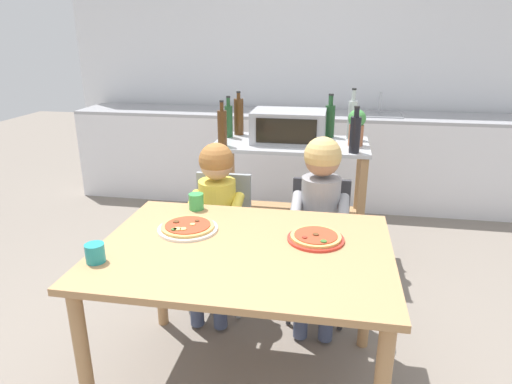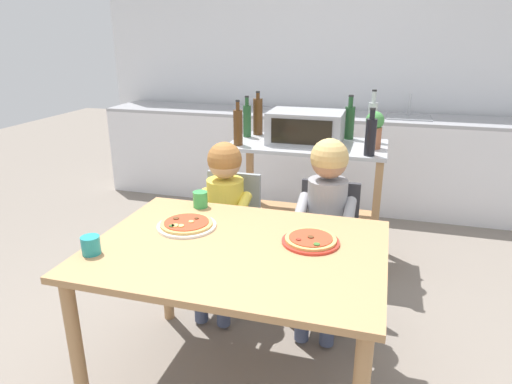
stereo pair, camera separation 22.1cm
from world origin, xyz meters
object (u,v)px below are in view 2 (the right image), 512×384
at_px(bottle_dark_olive_oil, 349,121).
at_px(pizza_plate_white, 187,224).
at_px(drinking_cup_teal, 91,245).
at_px(pizza_plate_red_rimmed, 311,240).
at_px(dining_chair_right, 326,241).
at_px(kitchen_island_cart, 306,182).
at_px(child_in_grey_shirt, 325,211).
at_px(child_in_yellow_shirt, 222,206).
at_px(bottle_clear_vinegar, 258,116).
at_px(potted_herb_plant, 374,128).
at_px(bottle_tall_green_wine, 372,121).
at_px(dining_chair_left, 230,229).
at_px(bottle_brown_beer, 247,120).
at_px(bottle_slim_sauce, 238,127).
at_px(dining_table, 237,266).
at_px(drinking_cup_green, 200,199).
at_px(toaster_oven, 306,127).
at_px(bottle_squat_spirits, 371,136).

xyz_separation_m(bottle_dark_olive_oil, pizza_plate_white, (-0.62, -1.55, -0.26)).
bearing_deg(pizza_plate_white, drinking_cup_teal, -126.26).
height_order(pizza_plate_white, pizza_plate_red_rimmed, same).
xyz_separation_m(dining_chair_right, pizza_plate_red_rimmed, (0.00, -0.61, 0.29)).
height_order(kitchen_island_cart, child_in_grey_shirt, child_in_grey_shirt).
xyz_separation_m(child_in_yellow_shirt, drinking_cup_teal, (-0.27, -0.86, 0.12)).
bearing_deg(kitchen_island_cart, drinking_cup_teal, -110.37).
bearing_deg(child_in_grey_shirt, bottle_clear_vinegar, 123.48).
height_order(kitchen_island_cart, bottle_dark_olive_oil, bottle_dark_olive_oil).
xyz_separation_m(potted_herb_plant, drinking_cup_teal, (-1.08, -1.67, -0.24)).
xyz_separation_m(bottle_tall_green_wine, potted_herb_plant, (0.03, -0.21, -0.01)).
distance_m(dining_chair_left, dining_chair_right, 0.60).
relative_size(bottle_clear_vinegar, child_in_yellow_shirt, 0.32).
bearing_deg(bottle_brown_beer, drinking_cup_teal, -94.55).
relative_size(bottle_slim_sauce, bottle_clear_vinegar, 0.95).
distance_m(bottle_dark_olive_oil, dining_table, 1.75).
xyz_separation_m(pizza_plate_red_rimmed, drinking_cup_green, (-0.64, 0.28, 0.03)).
distance_m(toaster_oven, child_in_grey_shirt, 0.94).
xyz_separation_m(bottle_slim_sauce, child_in_yellow_shirt, (0.11, -0.64, -0.34)).
relative_size(potted_herb_plant, pizza_plate_white, 0.89).
relative_size(toaster_oven, pizza_plate_red_rimmed, 2.02).
height_order(toaster_oven, bottle_brown_beer, bottle_brown_beer).
bearing_deg(toaster_oven, pizza_plate_white, -104.00).
relative_size(dining_table, pizza_plate_white, 4.50).
height_order(toaster_oven, bottle_dark_olive_oil, bottle_dark_olive_oil).
bearing_deg(dining_table, pizza_plate_red_rimmed, 21.18).
distance_m(potted_herb_plant, dining_chair_left, 1.20).
bearing_deg(potted_herb_plant, drinking_cup_teal, -122.86).
bearing_deg(bottle_clear_vinegar, bottle_squat_spirits, -25.95).
xyz_separation_m(toaster_oven, child_in_yellow_shirt, (-0.33, -0.84, -0.33)).
distance_m(bottle_slim_sauce, bottle_clear_vinegar, 0.38).
bearing_deg(child_in_yellow_shirt, bottle_squat_spirits, 37.01).
bearing_deg(toaster_oven, dining_table, -91.34).
height_order(bottle_slim_sauce, dining_chair_right, bottle_slim_sauce).
relative_size(bottle_brown_beer, potted_herb_plant, 1.22).
relative_size(kitchen_island_cart, child_in_grey_shirt, 1.01).
bearing_deg(dining_chair_left, pizza_plate_red_rimmed, -45.77).
height_order(dining_table, dining_chair_left, dining_chair_left).
bearing_deg(bottle_clear_vinegar, dining_chair_left, -85.37).
bearing_deg(bottle_dark_olive_oil, bottle_squat_spirits, -69.33).
xyz_separation_m(bottle_clear_vinegar, pizza_plate_white, (0.07, -1.51, -0.27)).
distance_m(bottle_clear_vinegar, pizza_plate_red_rimmed, 1.69).
relative_size(kitchen_island_cart, dining_chair_left, 1.36).
bearing_deg(dining_table, potted_herb_plant, 70.38).
bearing_deg(bottle_squat_spirits, drinking_cup_teal, -126.07).
bearing_deg(dining_table, dining_chair_right, 67.29).
bearing_deg(bottle_tall_green_wine, drinking_cup_green, -123.50).
xyz_separation_m(bottle_slim_sauce, dining_table, (0.41, -1.26, -0.37)).
height_order(kitchen_island_cart, dining_table, kitchen_island_cart).
height_order(bottle_brown_beer, drinking_cup_green, bottle_brown_beer).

